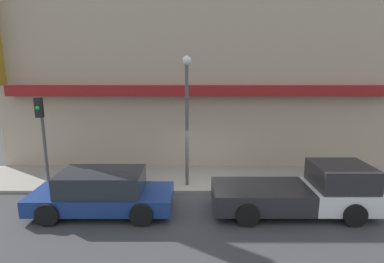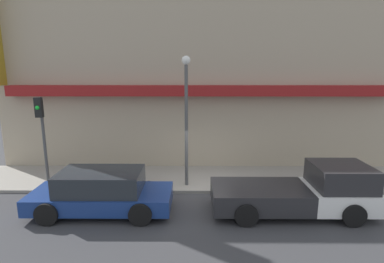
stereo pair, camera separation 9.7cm
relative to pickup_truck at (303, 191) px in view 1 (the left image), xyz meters
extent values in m
plane|color=#38383A|center=(-3.57, 1.59, -0.78)|extent=(80.00, 80.00, 0.00)
cube|color=gray|center=(-3.57, 3.20, -0.71)|extent=(36.00, 3.22, 0.13)
cube|color=tan|center=(-3.57, 6.31, 4.12)|extent=(19.80, 3.00, 9.80)
cube|color=maroon|center=(-3.57, 4.51, 3.20)|extent=(18.22, 0.60, 0.50)
cube|color=white|center=(1.26, 0.00, -0.17)|extent=(2.22, 1.94, 0.72)
cube|color=#262628|center=(1.26, 0.00, 0.58)|extent=(1.88, 1.79, 0.79)
cube|color=#262628|center=(-1.51, 0.00, -0.17)|extent=(3.33, 1.94, 0.72)
cylinder|color=black|center=(1.31, 0.97, -0.40)|extent=(0.76, 0.22, 0.76)
cylinder|color=black|center=(1.31, -0.97, -0.40)|extent=(0.76, 0.22, 0.76)
cylinder|color=black|center=(-2.12, 0.97, -0.40)|extent=(0.76, 0.22, 0.76)
cylinder|color=black|center=(-2.12, -0.97, -0.40)|extent=(0.76, 0.22, 0.76)
cube|color=navy|center=(-7.05, 0.00, -0.27)|extent=(4.89, 1.89, 0.56)
cube|color=#23282D|center=(-7.05, 0.00, 0.37)|extent=(2.84, 1.70, 0.73)
cylinder|color=black|center=(-5.54, 0.94, -0.40)|extent=(0.76, 0.22, 0.76)
cylinder|color=black|center=(-5.54, -0.94, -0.40)|extent=(0.76, 0.22, 0.76)
cylinder|color=black|center=(-8.57, 0.94, -0.40)|extent=(0.76, 0.22, 0.76)
cylinder|color=black|center=(-8.57, -0.94, -0.40)|extent=(0.76, 0.22, 0.76)
cylinder|color=yellow|center=(-6.80, 2.31, -0.40)|extent=(0.16, 0.16, 0.51)
sphere|color=yellow|center=(-6.80, 2.31, -0.07)|extent=(0.16, 0.16, 0.16)
cylinder|color=#4C4C4C|center=(-4.12, 2.26, 1.85)|extent=(0.14, 0.14, 5.01)
sphere|color=silver|center=(-4.12, 2.26, 4.54)|extent=(0.36, 0.36, 0.36)
cylinder|color=#4C4C4C|center=(-9.98, 2.13, 1.23)|extent=(0.12, 0.12, 3.76)
cube|color=black|center=(-9.98, 1.97, 2.71)|extent=(0.28, 0.20, 0.80)
sphere|color=green|center=(-9.98, 1.85, 2.71)|extent=(0.16, 0.16, 0.16)
camera|label=1|loc=(-3.91, -9.83, 4.16)|focal=28.00mm
camera|label=2|loc=(-3.81, -9.83, 4.16)|focal=28.00mm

